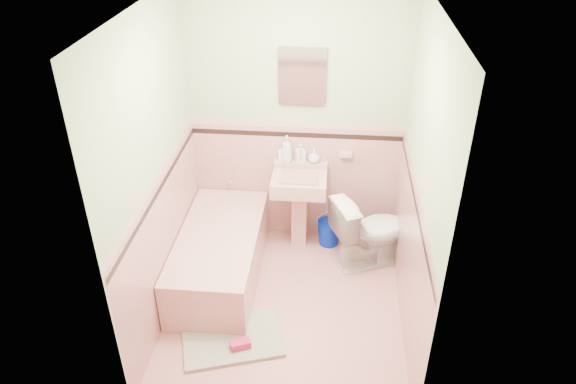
# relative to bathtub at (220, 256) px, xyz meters

# --- Properties ---
(floor) EXTENTS (2.20, 2.20, 0.00)m
(floor) POSITION_rel_bathtub_xyz_m (0.63, -0.33, -0.23)
(floor) COLOR #D08A88
(floor) RESTS_ON ground
(ceiling) EXTENTS (2.20, 2.20, 0.00)m
(ceiling) POSITION_rel_bathtub_xyz_m (0.63, -0.33, 2.27)
(ceiling) COLOR white
(ceiling) RESTS_ON ground
(wall_back) EXTENTS (2.50, 0.00, 2.50)m
(wall_back) POSITION_rel_bathtub_xyz_m (0.63, 0.77, 1.02)
(wall_back) COLOR beige
(wall_back) RESTS_ON ground
(wall_front) EXTENTS (2.50, 0.00, 2.50)m
(wall_front) POSITION_rel_bathtub_xyz_m (0.63, -1.43, 1.02)
(wall_front) COLOR beige
(wall_front) RESTS_ON ground
(wall_left) EXTENTS (0.00, 2.50, 2.50)m
(wall_left) POSITION_rel_bathtub_xyz_m (-0.37, -0.33, 1.02)
(wall_left) COLOR beige
(wall_left) RESTS_ON ground
(wall_right) EXTENTS (0.00, 2.50, 2.50)m
(wall_right) POSITION_rel_bathtub_xyz_m (1.63, -0.33, 1.02)
(wall_right) COLOR beige
(wall_right) RESTS_ON ground
(wainscot_back) EXTENTS (2.00, 0.00, 2.00)m
(wainscot_back) POSITION_rel_bathtub_xyz_m (0.63, 0.76, 0.38)
(wainscot_back) COLOR #D28F8D
(wainscot_back) RESTS_ON ground
(wainscot_front) EXTENTS (2.00, 0.00, 2.00)m
(wainscot_front) POSITION_rel_bathtub_xyz_m (0.63, -1.42, 0.38)
(wainscot_front) COLOR #D28F8D
(wainscot_front) RESTS_ON ground
(wainscot_left) EXTENTS (0.00, 2.20, 2.20)m
(wainscot_left) POSITION_rel_bathtub_xyz_m (-0.36, -0.33, 0.38)
(wainscot_left) COLOR #D28F8D
(wainscot_left) RESTS_ON ground
(wainscot_right) EXTENTS (0.00, 2.20, 2.20)m
(wainscot_right) POSITION_rel_bathtub_xyz_m (1.62, -0.33, 0.38)
(wainscot_right) COLOR #D28F8D
(wainscot_right) RESTS_ON ground
(accent_back) EXTENTS (2.00, 0.00, 2.00)m
(accent_back) POSITION_rel_bathtub_xyz_m (0.63, 0.75, 0.90)
(accent_back) COLOR black
(accent_back) RESTS_ON ground
(accent_front) EXTENTS (2.00, 0.00, 2.00)m
(accent_front) POSITION_rel_bathtub_xyz_m (0.63, -1.41, 0.90)
(accent_front) COLOR black
(accent_front) RESTS_ON ground
(accent_left) EXTENTS (0.00, 2.20, 2.20)m
(accent_left) POSITION_rel_bathtub_xyz_m (-0.35, -0.33, 0.89)
(accent_left) COLOR black
(accent_left) RESTS_ON ground
(accent_right) EXTENTS (0.00, 2.20, 2.20)m
(accent_right) POSITION_rel_bathtub_xyz_m (1.61, -0.33, 0.89)
(accent_right) COLOR black
(accent_right) RESTS_ON ground
(cap_back) EXTENTS (2.00, 0.00, 2.00)m
(cap_back) POSITION_rel_bathtub_xyz_m (0.63, 0.75, 0.99)
(cap_back) COLOR #D08D90
(cap_back) RESTS_ON ground
(cap_front) EXTENTS (2.00, 0.00, 2.00)m
(cap_front) POSITION_rel_bathtub_xyz_m (0.63, -1.41, 0.99)
(cap_front) COLOR #D08D90
(cap_front) RESTS_ON ground
(cap_left) EXTENTS (0.00, 2.20, 2.20)m
(cap_left) POSITION_rel_bathtub_xyz_m (-0.35, -0.33, 1.00)
(cap_left) COLOR #D08D90
(cap_left) RESTS_ON ground
(cap_right) EXTENTS (0.00, 2.20, 2.20)m
(cap_right) POSITION_rel_bathtub_xyz_m (1.61, -0.33, 1.00)
(cap_right) COLOR #D08D90
(cap_right) RESTS_ON ground
(bathtub) EXTENTS (0.70, 1.50, 0.45)m
(bathtub) POSITION_rel_bathtub_xyz_m (0.00, 0.00, 0.00)
(bathtub) COLOR #CB8D8C
(bathtub) RESTS_ON floor
(tub_faucet) EXTENTS (0.04, 0.12, 0.04)m
(tub_faucet) POSITION_rel_bathtub_xyz_m (0.00, 0.72, 0.41)
(tub_faucet) COLOR silver
(tub_faucet) RESTS_ON wall_back
(sink) EXTENTS (0.51, 0.48, 0.80)m
(sink) POSITION_rel_bathtub_xyz_m (0.68, 0.53, 0.18)
(sink) COLOR #CB8D8C
(sink) RESTS_ON floor
(sink_faucet) EXTENTS (0.02, 0.02, 0.10)m
(sink_faucet) POSITION_rel_bathtub_xyz_m (0.68, 0.67, 0.72)
(sink_faucet) COLOR silver
(sink_faucet) RESTS_ON sink
(medicine_cabinet) EXTENTS (0.37, 0.04, 0.46)m
(medicine_cabinet) POSITION_rel_bathtub_xyz_m (0.68, 0.74, 1.47)
(medicine_cabinet) COLOR white
(medicine_cabinet) RESTS_ON wall_back
(soap_dish) EXTENTS (0.12, 0.07, 0.04)m
(soap_dish) POSITION_rel_bathtub_xyz_m (1.10, 0.73, 0.72)
(soap_dish) COLOR #CB8D8C
(soap_dish) RESTS_ON wall_back
(soap_bottle_left) EXTENTS (0.12, 0.12, 0.26)m
(soap_bottle_left) POSITION_rel_bathtub_xyz_m (0.55, 0.71, 0.76)
(soap_bottle_left) COLOR #B2B2B2
(soap_bottle_left) RESTS_ON sink
(soap_bottle_mid) EXTENTS (0.11, 0.11, 0.19)m
(soap_bottle_mid) POSITION_rel_bathtub_xyz_m (0.67, 0.71, 0.73)
(soap_bottle_mid) COLOR #B2B2B2
(soap_bottle_mid) RESTS_ON sink
(soap_bottle_right) EXTENTS (0.13, 0.13, 0.14)m
(soap_bottle_right) POSITION_rel_bathtub_xyz_m (0.80, 0.71, 0.70)
(soap_bottle_right) COLOR #B2B2B2
(soap_bottle_right) RESTS_ON sink
(tube) EXTENTS (0.04, 0.04, 0.12)m
(tube) POSITION_rel_bathtub_xyz_m (0.48, 0.71, 0.69)
(tube) COLOR white
(tube) RESTS_ON sink
(toilet) EXTENTS (0.82, 0.66, 0.73)m
(toilet) POSITION_rel_bathtub_xyz_m (1.36, 0.33, 0.14)
(toilet) COLOR white
(toilet) RESTS_ON floor
(bucket) EXTENTS (0.29, 0.29, 0.25)m
(bucket) POSITION_rel_bathtub_xyz_m (0.98, 0.60, -0.10)
(bucket) COLOR #001FBB
(bucket) RESTS_ON floor
(bath_mat) EXTENTS (0.90, 0.73, 0.03)m
(bath_mat) POSITION_rel_bathtub_xyz_m (0.24, -0.78, -0.21)
(bath_mat) COLOR gray
(bath_mat) RESTS_ON floor
(shoe) EXTENTS (0.18, 0.13, 0.06)m
(shoe) POSITION_rel_bathtub_xyz_m (0.33, -0.88, -0.16)
(shoe) COLOR #BF1E59
(shoe) RESTS_ON bath_mat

